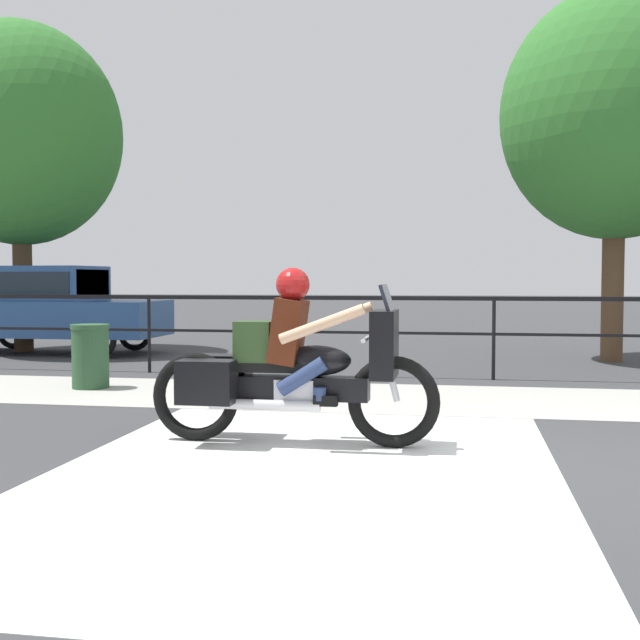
{
  "coord_description": "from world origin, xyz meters",
  "views": [
    {
      "loc": [
        -0.47,
        -6.09,
        1.44
      ],
      "look_at": [
        -1.85,
        1.77,
        1.01
      ],
      "focal_mm": 45.0,
      "sensor_mm": 36.0,
      "label": 1
    }
  ],
  "objects": [
    {
      "name": "ground_plane",
      "position": [
        0.0,
        0.0,
        0.0
      ],
      "size": [
        120.0,
        120.0,
        0.0
      ],
      "primitive_type": "plane",
      "color": "#38383A"
    },
    {
      "name": "sidewalk_band",
      "position": [
        0.0,
        3.4,
        0.01
      ],
      "size": [
        44.0,
        2.4,
        0.01
      ],
      "primitive_type": "cube",
      "color": "#A8A59E",
      "rests_on": "ground"
    },
    {
      "name": "crosswalk_band",
      "position": [
        -1.6,
        -0.2,
        0.0
      ],
      "size": [
        3.73,
        6.0,
        0.01
      ],
      "primitive_type": "cube",
      "color": "silver",
      "rests_on": "ground"
    },
    {
      "name": "fence_railing",
      "position": [
        0.0,
        5.36,
        0.93
      ],
      "size": [
        36.0,
        0.05,
        1.17
      ],
      "color": "black",
      "rests_on": "ground"
    },
    {
      "name": "motorcycle",
      "position": [
        -1.91,
        0.61,
        0.67
      ],
      "size": [
        2.52,
        0.76,
        1.52
      ],
      "rotation": [
        0.0,
        0.0,
        0.06
      ],
      "color": "black",
      "rests_on": "ground"
    },
    {
      "name": "parked_car",
      "position": [
        -8.19,
        7.97,
        0.93
      ],
      "size": [
        4.22,
        1.73,
        1.65
      ],
      "rotation": [
        0.0,
        0.0,
        -0.06
      ],
      "color": "#284C84",
      "rests_on": "ground"
    },
    {
      "name": "trash_bin",
      "position": [
        -5.18,
        3.55,
        0.42
      ],
      "size": [
        0.49,
        0.49,
        0.84
      ],
      "color": "#284C2D",
      "rests_on": "ground"
    },
    {
      "name": "tree_behind_sign",
      "position": [
        2.1,
        8.28,
        4.2
      ],
      "size": [
        3.86,
        3.86,
        6.34
      ],
      "color": "brown",
      "rests_on": "ground"
    },
    {
      "name": "tree_behind_car",
      "position": [
        -8.84,
        8.24,
        4.18
      ],
      "size": [
        3.87,
        3.87,
        6.32
      ],
      "color": "brown",
      "rests_on": "ground"
    }
  ]
}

